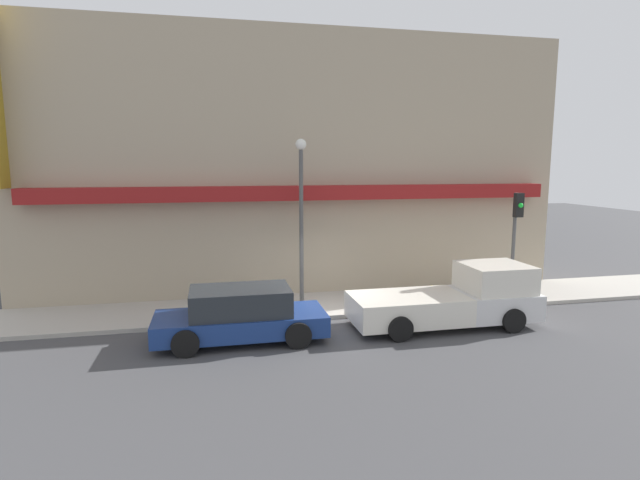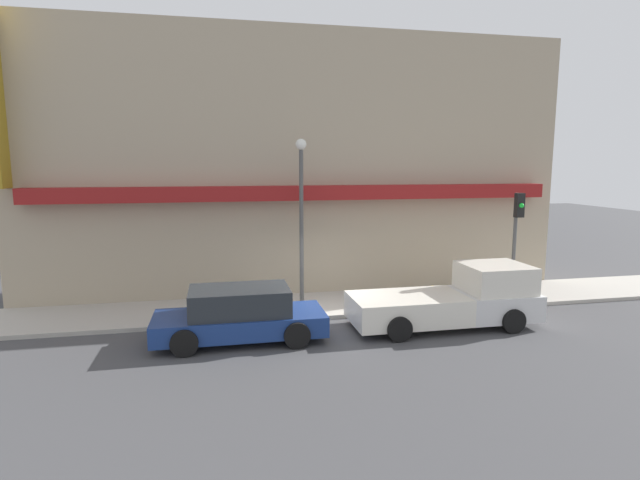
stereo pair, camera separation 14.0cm
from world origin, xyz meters
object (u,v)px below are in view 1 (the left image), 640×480
at_px(street_lamp, 301,202).
at_px(pickup_truck, 455,299).
at_px(parked_car, 241,315).
at_px(fire_hydrant, 432,295).
at_px(traffic_light, 516,228).

bearing_deg(street_lamp, pickup_truck, -35.94).
relative_size(parked_car, fire_hydrant, 7.25).
bearing_deg(traffic_light, street_lamp, 168.50).
bearing_deg(parked_car, pickup_truck, 1.61).
distance_m(parked_car, street_lamp, 4.67).
bearing_deg(pickup_truck, parked_car, 178.65).
height_order(street_lamp, traffic_light, street_lamp).
bearing_deg(street_lamp, traffic_light, -11.50).
bearing_deg(street_lamp, fire_hydrant, -14.77).
height_order(pickup_truck, parked_car, pickup_truck).
distance_m(pickup_truck, parked_car, 6.33).
bearing_deg(traffic_light, pickup_truck, -151.98).
xyz_separation_m(pickup_truck, fire_hydrant, (0.12, 1.87, -0.34)).
bearing_deg(fire_hydrant, traffic_light, -6.39).
relative_size(parked_car, street_lamp, 0.84).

